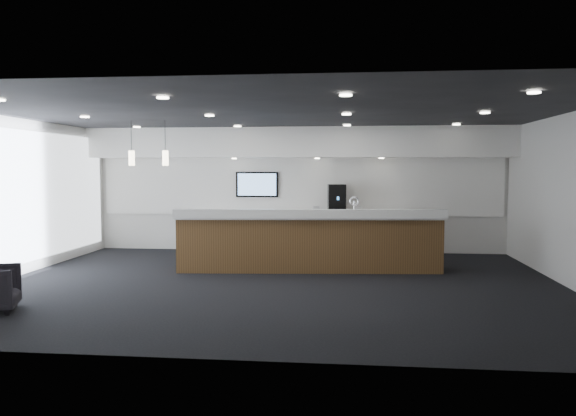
# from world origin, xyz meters

# --- Properties ---
(ground) EXTENTS (10.00, 10.00, 0.00)m
(ground) POSITION_xyz_m (0.00, 0.00, 0.00)
(ground) COLOR black
(ground) RESTS_ON ground
(ceiling) EXTENTS (10.00, 8.00, 0.02)m
(ceiling) POSITION_xyz_m (0.00, 0.00, 3.00)
(ceiling) COLOR black
(ceiling) RESTS_ON back_wall
(back_wall) EXTENTS (10.00, 0.02, 3.00)m
(back_wall) POSITION_xyz_m (0.00, 4.00, 1.50)
(back_wall) COLOR silver
(back_wall) RESTS_ON ground
(left_wall) EXTENTS (0.02, 8.00, 3.00)m
(left_wall) POSITION_xyz_m (-5.00, 0.00, 1.50)
(left_wall) COLOR silver
(left_wall) RESTS_ON ground
(right_wall) EXTENTS (0.02, 8.00, 3.00)m
(right_wall) POSITION_xyz_m (5.00, 0.00, 1.50)
(right_wall) COLOR silver
(right_wall) RESTS_ON ground
(soffit_bulkhead) EXTENTS (10.00, 0.90, 0.70)m
(soffit_bulkhead) POSITION_xyz_m (0.00, 3.55, 2.65)
(soffit_bulkhead) COLOR white
(soffit_bulkhead) RESTS_ON back_wall
(alcove_panel) EXTENTS (9.80, 0.06, 1.40)m
(alcove_panel) POSITION_xyz_m (0.00, 3.97, 1.60)
(alcove_panel) COLOR white
(alcove_panel) RESTS_ON back_wall
(window_blinds_wall) EXTENTS (0.04, 7.36, 2.55)m
(window_blinds_wall) POSITION_xyz_m (-4.96, 0.00, 1.50)
(window_blinds_wall) COLOR silver
(window_blinds_wall) RESTS_ON left_wall
(back_credenza) EXTENTS (5.06, 0.66, 0.95)m
(back_credenza) POSITION_xyz_m (-0.00, 3.64, 0.48)
(back_credenza) COLOR gray
(back_credenza) RESTS_ON ground
(wall_tv) EXTENTS (1.05, 0.08, 0.62)m
(wall_tv) POSITION_xyz_m (-1.00, 3.91, 1.65)
(wall_tv) COLOR black
(wall_tv) RESTS_ON back_wall
(pendant_left) EXTENTS (0.12, 0.12, 0.30)m
(pendant_left) POSITION_xyz_m (-2.40, 0.80, 2.25)
(pendant_left) COLOR #F2E3BC
(pendant_left) RESTS_ON ceiling
(pendant_right) EXTENTS (0.12, 0.12, 0.30)m
(pendant_right) POSITION_xyz_m (-3.10, 0.80, 2.25)
(pendant_right) COLOR #F2E3BC
(pendant_right) RESTS_ON ceiling
(ceiling_can_lights) EXTENTS (7.00, 5.00, 0.02)m
(ceiling_can_lights) POSITION_xyz_m (0.00, 0.00, 2.97)
(ceiling_can_lights) COLOR white
(ceiling_can_lights) RESTS_ON ceiling
(service_counter) EXTENTS (5.33, 1.34, 1.49)m
(service_counter) POSITION_xyz_m (0.47, 1.35, 0.57)
(service_counter) COLOR #52361B
(service_counter) RESTS_ON ground
(coffee_machine) EXTENTS (0.46, 0.56, 0.72)m
(coffee_machine) POSITION_xyz_m (0.96, 3.65, 1.31)
(coffee_machine) COLOR black
(coffee_machine) RESTS_ON back_credenza
(info_sign_left) EXTENTS (0.15, 0.05, 0.21)m
(info_sign_left) POSITION_xyz_m (0.48, 3.55, 1.05)
(info_sign_left) COLOR silver
(info_sign_left) RESTS_ON back_credenza
(info_sign_right) EXTENTS (0.16, 0.04, 0.22)m
(info_sign_right) POSITION_xyz_m (1.45, 3.52, 1.06)
(info_sign_right) COLOR silver
(info_sign_right) RESTS_ON back_credenza
(cup_0) EXTENTS (0.09, 0.09, 0.09)m
(cup_0) POSITION_xyz_m (1.60, 3.57, 0.99)
(cup_0) COLOR white
(cup_0) RESTS_ON back_credenza
(cup_1) EXTENTS (0.13, 0.13, 0.09)m
(cup_1) POSITION_xyz_m (1.46, 3.57, 0.99)
(cup_1) COLOR white
(cup_1) RESTS_ON back_credenza
(cup_2) EXTENTS (0.12, 0.12, 0.09)m
(cup_2) POSITION_xyz_m (1.32, 3.57, 0.99)
(cup_2) COLOR white
(cup_2) RESTS_ON back_credenza
(cup_3) EXTENTS (0.12, 0.12, 0.09)m
(cup_3) POSITION_xyz_m (1.18, 3.57, 0.99)
(cup_3) COLOR white
(cup_3) RESTS_ON back_credenza
(cup_4) EXTENTS (0.13, 0.13, 0.09)m
(cup_4) POSITION_xyz_m (1.04, 3.57, 0.99)
(cup_4) COLOR white
(cup_4) RESTS_ON back_credenza
(cup_5) EXTENTS (0.10, 0.10, 0.09)m
(cup_5) POSITION_xyz_m (0.90, 3.57, 0.99)
(cup_5) COLOR white
(cup_5) RESTS_ON back_credenza
(cup_6) EXTENTS (0.13, 0.13, 0.09)m
(cup_6) POSITION_xyz_m (0.76, 3.57, 0.99)
(cup_6) COLOR white
(cup_6) RESTS_ON back_credenza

